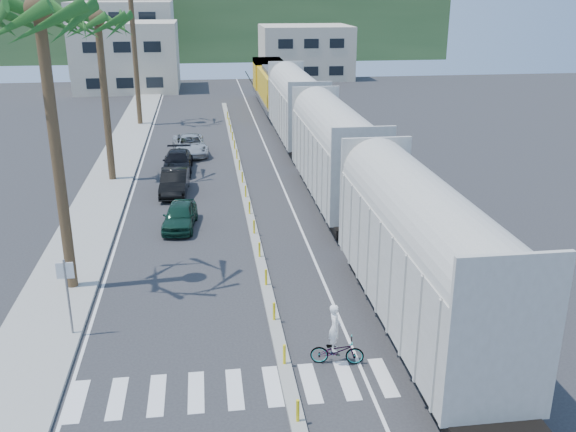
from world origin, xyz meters
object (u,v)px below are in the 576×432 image
at_px(car_second, 175,182).
at_px(cyclist, 337,345).
at_px(car_lead, 180,216).
at_px(street_sign, 67,287).

height_order(car_second, cyclist, cyclist).
bearing_deg(car_lead, car_second, 100.27).
distance_m(car_lead, car_second, 5.98).
height_order(car_lead, car_second, car_second).
bearing_deg(car_second, car_lead, -82.51).
xyz_separation_m(car_second, cyclist, (5.93, -19.65, -0.04)).
relative_size(car_lead, cyclist, 1.87).
relative_size(street_sign, car_second, 0.67).
height_order(street_sign, car_lead, street_sign).
relative_size(car_second, cyclist, 2.05).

